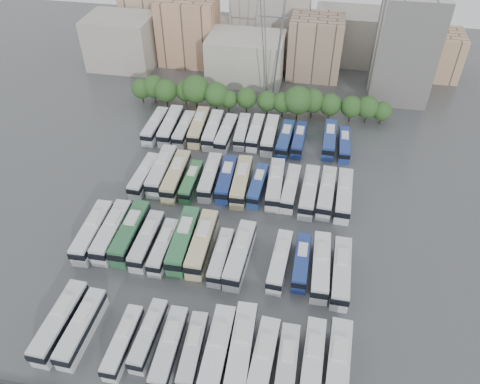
% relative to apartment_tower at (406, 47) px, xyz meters
% --- Properties ---
extents(ground, '(220.00, 220.00, 0.00)m').
position_rel_apartment_tower_xyz_m(ground, '(-34.00, -58.00, -13.00)').
color(ground, '#424447').
rests_on(ground, ground).
extents(tree_line, '(63.79, 7.88, 8.69)m').
position_rel_apartment_tower_xyz_m(tree_line, '(-35.72, -15.96, -8.63)').
color(tree_line, black).
rests_on(tree_line, ground).
extents(city_buildings, '(102.00, 35.00, 20.00)m').
position_rel_apartment_tower_xyz_m(city_buildings, '(-41.46, 13.86, -5.13)').
color(city_buildings, '#9E998E').
rests_on(city_buildings, ground).
extents(apartment_tower, '(14.00, 14.00, 26.00)m').
position_rel_apartment_tower_xyz_m(apartment_tower, '(0.00, 0.00, 0.00)').
color(apartment_tower, silver).
rests_on(apartment_tower, ground).
extents(electricity_pylon, '(9.00, 6.91, 33.83)m').
position_rel_apartment_tower_xyz_m(electricity_pylon, '(-32.00, -8.00, 5.66)').
color(electricity_pylon, slate).
rests_on(electricity_pylon, ground).
extents(bus_r0_s1, '(3.16, 13.06, 4.08)m').
position_rel_apartment_tower_xyz_m(bus_r0_s1, '(-52.22, -81.86, -11.00)').
color(bus_r0_s1, silver).
rests_on(bus_r0_s1, ground).
extents(bus_r0_s2, '(2.87, 12.13, 3.79)m').
position_rel_apartment_tower_xyz_m(bus_r0_s2, '(-48.83, -82.11, -11.14)').
color(bus_r0_s2, silver).
rests_on(bus_r0_s2, ground).
extents(bus_r0_s4, '(2.45, 10.85, 3.40)m').
position_rel_apartment_tower_xyz_m(bus_r0_s4, '(-42.19, -83.06, -11.33)').
color(bus_r0_s4, silver).
rests_on(bus_r0_s4, ground).
extents(bus_r0_s5, '(2.62, 10.89, 3.40)m').
position_rel_apartment_tower_xyz_m(bus_r0_s5, '(-39.04, -81.36, -11.33)').
color(bus_r0_s5, silver).
rests_on(bus_r0_s5, ground).
extents(bus_r0_s6, '(2.87, 12.01, 3.75)m').
position_rel_apartment_tower_xyz_m(bus_r0_s6, '(-35.51, -82.84, -11.16)').
color(bus_r0_s6, silver).
rests_on(bus_r0_s6, ground).
extents(bus_r0_s7, '(2.95, 11.14, 3.46)m').
position_rel_apartment_tower_xyz_m(bus_r0_s7, '(-32.23, -82.56, -11.30)').
color(bus_r0_s7, silver).
rests_on(bus_r0_s7, ground).
extents(bus_r0_s8, '(3.16, 13.68, 4.28)m').
position_rel_apartment_tower_xyz_m(bus_r0_s8, '(-28.85, -82.57, -10.90)').
color(bus_r0_s8, white).
rests_on(bus_r0_s8, ground).
extents(bus_r0_s9, '(3.46, 13.57, 4.22)m').
position_rel_apartment_tower_xyz_m(bus_r0_s9, '(-25.70, -81.35, -10.93)').
color(bus_r0_s9, white).
rests_on(bus_r0_s9, ground).
extents(bus_r0_s10, '(3.39, 13.13, 4.09)m').
position_rel_apartment_tower_xyz_m(bus_r0_s10, '(-22.51, -82.97, -10.99)').
color(bus_r0_s10, silver).
rests_on(bus_r0_s10, ground).
extents(bus_r0_s11, '(2.66, 12.10, 3.80)m').
position_rel_apartment_tower_xyz_m(bus_r0_s11, '(-19.29, -82.83, -11.14)').
color(bus_r0_s11, silver).
rests_on(bus_r0_s11, ground).
extents(bus_r0_s12, '(3.09, 12.62, 3.94)m').
position_rel_apartment_tower_xyz_m(bus_r0_s12, '(-15.96, -81.51, -11.07)').
color(bus_r0_s12, silver).
rests_on(bus_r0_s12, ground).
extents(bus_r0_s13, '(3.68, 13.79, 4.29)m').
position_rel_apartment_tower_xyz_m(bus_r0_s13, '(-12.62, -81.73, -10.90)').
color(bus_r0_s13, silver).
rests_on(bus_r0_s13, ground).
extents(bus_r1_s0, '(3.27, 13.27, 4.14)m').
position_rel_apartment_tower_xyz_m(bus_r1_s0, '(-55.34, -63.82, -10.97)').
color(bus_r1_s0, silver).
rests_on(bus_r1_s0, ground).
extents(bus_r1_s1, '(3.17, 13.31, 4.16)m').
position_rel_apartment_tower_xyz_m(bus_r1_s1, '(-52.04, -63.13, -10.96)').
color(bus_r1_s1, silver).
rests_on(bus_r1_s1, ground).
extents(bus_r1_s2, '(2.98, 13.42, 4.21)m').
position_rel_apartment_tower_xyz_m(bus_r1_s2, '(-48.79, -62.76, -10.93)').
color(bus_r1_s2, '#2C673D').
rests_on(bus_r1_s2, ground).
extents(bus_r1_s3, '(2.70, 12.16, 3.81)m').
position_rel_apartment_tower_xyz_m(bus_r1_s3, '(-45.41, -63.92, -11.13)').
color(bus_r1_s3, silver).
rests_on(bus_r1_s3, ground).
extents(bus_r1_s4, '(2.46, 11.22, 3.52)m').
position_rel_apartment_tower_xyz_m(bus_r1_s4, '(-42.18, -64.71, -11.27)').
color(bus_r1_s4, silver).
rests_on(bus_r1_s4, ground).
extents(bus_r1_s5, '(3.41, 13.75, 4.29)m').
position_rel_apartment_tower_xyz_m(bus_r1_s5, '(-39.19, -62.90, -10.90)').
color(bus_r1_s5, '#307044').
rests_on(bus_r1_s5, ground).
extents(bus_r1_s6, '(3.12, 13.58, 4.25)m').
position_rel_apartment_tower_xyz_m(bus_r1_s6, '(-35.87, -63.02, -10.91)').
color(bus_r1_s6, beige).
rests_on(bus_r1_s6, ground).
extents(bus_r1_s7, '(2.50, 11.02, 3.45)m').
position_rel_apartment_tower_xyz_m(bus_r1_s7, '(-32.16, -65.05, -11.31)').
color(bus_r1_s7, silver).
rests_on(bus_r1_s7, ground).
extents(bus_r1_s8, '(3.50, 13.37, 4.16)m').
position_rel_apartment_tower_xyz_m(bus_r1_s8, '(-29.11, -64.26, -10.96)').
color(bus_r1_s8, silver).
rests_on(bus_r1_s8, ground).
extents(bus_r1_s10, '(3.17, 12.00, 3.73)m').
position_rel_apartment_tower_xyz_m(bus_r1_s10, '(-22.44, -64.31, -11.17)').
color(bus_r1_s10, silver).
rests_on(bus_r1_s10, ground).
extents(bus_r1_s11, '(2.42, 10.96, 3.44)m').
position_rel_apartment_tower_xyz_m(bus_r1_s11, '(-18.96, -63.69, -11.31)').
color(bus_r1_s11, navy).
rests_on(bus_r1_s11, ground).
extents(bus_r1_s12, '(3.03, 12.90, 4.03)m').
position_rel_apartment_tower_xyz_m(bus_r1_s12, '(-15.82, -64.30, -11.02)').
color(bus_r1_s12, white).
rests_on(bus_r1_s12, ground).
extents(bus_r1_s13, '(3.04, 12.98, 4.06)m').
position_rel_apartment_tower_xyz_m(bus_r1_s13, '(-12.54, -64.95, -11.01)').
color(bus_r1_s13, silver).
rests_on(bus_r1_s13, ground).
extents(bus_r2_s1, '(2.95, 11.96, 3.73)m').
position_rel_apartment_tower_xyz_m(bus_r2_s1, '(-51.94, -46.85, -11.17)').
color(bus_r2_s1, silver).
rests_on(bus_r2_s1, ground).
extents(bus_r2_s2, '(3.32, 13.67, 4.27)m').
position_rel_apartment_tower_xyz_m(bus_r2_s2, '(-48.91, -44.94, -10.91)').
color(bus_r2_s2, silver).
rests_on(bus_r2_s2, ground).
extents(bus_r2_s3, '(3.19, 13.48, 4.21)m').
position_rel_apartment_tower_xyz_m(bus_r2_s3, '(-45.54, -46.04, -10.93)').
color(bus_r2_s3, '#C6BB88').
rests_on(bus_r2_s3, ground).
extents(bus_r2_s4, '(2.38, 10.83, 3.40)m').
position_rel_apartment_tower_xyz_m(bus_r2_s4, '(-42.27, -46.72, -11.33)').
color(bus_r2_s4, '#31723E').
rests_on(bus_r2_s4, ground).
extents(bus_r2_s5, '(3.13, 12.55, 3.91)m').
position_rel_apartment_tower_xyz_m(bus_r2_s5, '(-38.83, -44.92, -11.08)').
color(bus_r2_s5, silver).
rests_on(bus_r2_s5, ground).
extents(bus_r2_s6, '(3.18, 12.35, 3.84)m').
position_rel_apartment_tower_xyz_m(bus_r2_s6, '(-35.50, -44.97, -11.11)').
color(bus_r2_s6, navy).
rests_on(bus_r2_s6, ground).
extents(bus_r2_s7, '(3.38, 13.27, 4.13)m').
position_rel_apartment_tower_xyz_m(bus_r2_s7, '(-32.41, -45.28, -10.97)').
color(bus_r2_s7, '#C8B789').
rests_on(bus_r2_s7, ground).
extents(bus_r2_s8, '(2.88, 11.17, 3.48)m').
position_rel_apartment_tower_xyz_m(bus_r2_s8, '(-29.09, -45.52, -11.29)').
color(bus_r2_s8, navy).
rests_on(bus_r2_s8, ground).
extents(bus_r2_s9, '(3.29, 13.09, 4.08)m').
position_rel_apartment_tower_xyz_m(bus_r2_s9, '(-25.74, -44.86, -11.00)').
color(bus_r2_s9, silver).
rests_on(bus_r2_s9, ground).
extents(bus_r2_s10, '(3.03, 12.00, 3.74)m').
position_rel_apartment_tower_xyz_m(bus_r2_s10, '(-22.65, -45.35, -11.17)').
color(bus_r2_s10, silver).
rests_on(bus_r2_s10, ground).
extents(bus_r2_s11, '(3.34, 13.14, 4.09)m').
position_rel_apartment_tower_xyz_m(bus_r2_s11, '(-19.04, -45.91, -10.99)').
color(bus_r2_s11, silver).
rests_on(bus_r2_s11, ground).
extents(bus_r2_s12, '(3.40, 12.90, 4.01)m').
position_rel_apartment_tower_xyz_m(bus_r2_s12, '(-15.76, -45.43, -11.03)').
color(bus_r2_s12, silver).
rests_on(bus_r2_s12, ground).
extents(bus_r2_s13, '(3.24, 13.08, 4.08)m').
position_rel_apartment_tower_xyz_m(bus_r2_s13, '(-12.50, -45.72, -11.00)').
color(bus_r2_s13, silver).
rests_on(bus_r2_s13, ground).
extents(bus_r3_s0, '(2.81, 12.41, 3.89)m').
position_rel_apartment_tower_xyz_m(bus_r3_s0, '(-55.68, -28.90, -11.09)').
color(bus_r3_s0, silver).
rests_on(bus_r3_s0, ground).
extents(bus_r3_s1, '(3.38, 13.39, 4.17)m').
position_rel_apartment_tower_xyz_m(bus_r3_s1, '(-52.15, -28.35, -10.95)').
color(bus_r3_s1, silver).
rests_on(bus_r3_s1, ground).
extents(bus_r3_s2, '(2.61, 11.81, 3.70)m').
position_rel_apartment_tower_xyz_m(bus_r3_s2, '(-48.76, -28.83, -11.18)').
color(bus_r3_s2, silver).
rests_on(bus_r3_s2, ground).
extents(bus_r3_s3, '(3.49, 13.12, 4.08)m').
position_rel_apartment_tower_xyz_m(bus_r3_s3, '(-45.68, -27.49, -11.00)').
color(bus_r3_s3, '#CDBC8D').
rests_on(bus_r3_s3, ground).
extents(bus_r3_s4, '(3.22, 12.81, 3.99)m').
position_rel_apartment_tower_xyz_m(bus_r3_s4, '(-42.20, -28.03, -11.04)').
color(bus_r3_s4, silver).
rests_on(bus_r3_s4, ground).
extents(bus_r3_s5, '(3.06, 12.43, 3.88)m').
position_rel_apartment_tower_xyz_m(bus_r3_s5, '(-38.96, -28.86, -11.10)').
color(bus_r3_s5, silver).
rests_on(bus_r3_s5, ground).
extents(bus_r3_s6, '(2.96, 11.55, 3.59)m').
position_rel_apartment_tower_xyz_m(bus_r3_s6, '(-35.63, -27.21, -11.24)').
color(bus_r3_s6, silver).
rests_on(bus_r3_s6, ground).
extents(bus_r3_s7, '(2.59, 11.77, 3.69)m').
position_rel_apartment_tower_xyz_m(bus_r3_s7, '(-32.53, -27.11, -11.19)').
color(bus_r3_s7, white).
rests_on(bus_r3_s7, ground).
extents(bus_r3_s8, '(2.82, 12.66, 3.97)m').
position_rel_apartment_tower_xyz_m(bus_r3_s8, '(-29.16, -27.68, -11.05)').
color(bus_r3_s8, silver).
rests_on(bus_r3_s8, ground).
extents(bus_r3_s9, '(3.10, 12.04, 3.75)m').
position_rel_apartment_tower_xyz_m(bus_r3_s9, '(-25.62, -28.63, -11.16)').
color(bus_r3_s9, navy).
rests_on(bus_r3_s9, ground).
extents(bus_r3_s10, '(2.76, 11.29, 3.52)m').
position_rel_apartment_tower_xyz_m(bus_r3_s10, '(-22.60, -28.08, -11.27)').
color(bus_r3_s10, navy).
rests_on(bus_r3_s10, ground).
extents(bus_r3_s12, '(2.84, 12.32, 3.85)m').
position_rel_apartment_tower_xyz_m(bus_r3_s12, '(-15.98, -26.92, -11.11)').
color(bus_r3_s12, navy).
rests_on(bus_r3_s12, ground).
extents(bus_r3_s13, '(2.59, 10.96, 3.42)m').
position_rel_apartment_tower_xyz_m(bus_r3_s13, '(-12.70, -28.06, -11.32)').
color(bus_r3_s13, navy).
rests_on(bus_r3_s13, ground).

